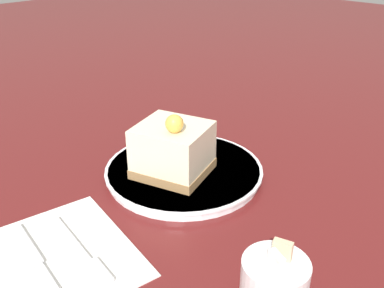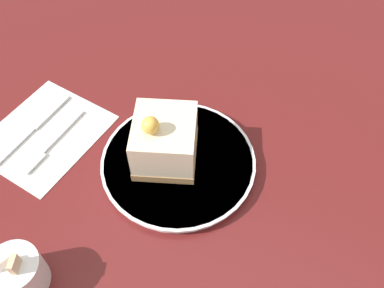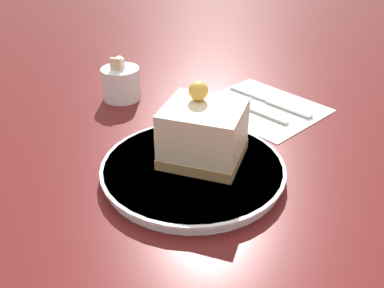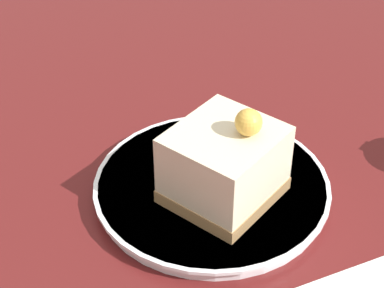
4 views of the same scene
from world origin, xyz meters
name	(u,v)px [view 3 (image 3 of 4)]	position (x,y,z in m)	size (l,w,h in m)	color
ground_plane	(184,165)	(0.00, 0.00, 0.00)	(4.00, 4.00, 0.00)	#5B1919
plate	(193,169)	(-0.01, -0.03, 0.01)	(0.25, 0.25, 0.02)	white
cake_slice	(203,132)	(0.01, -0.03, 0.06)	(0.13, 0.13, 0.11)	#9E7547
napkin	(260,106)	(0.23, 0.00, 0.00)	(0.21, 0.23, 0.00)	white
fork	(245,106)	(0.21, 0.02, 0.01)	(0.04, 0.15, 0.00)	silver
knife	(276,103)	(0.25, -0.02, 0.01)	(0.04, 0.18, 0.00)	silver
sugar_bowl	(121,83)	(0.11, 0.23, 0.03)	(0.07, 0.07, 0.08)	white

